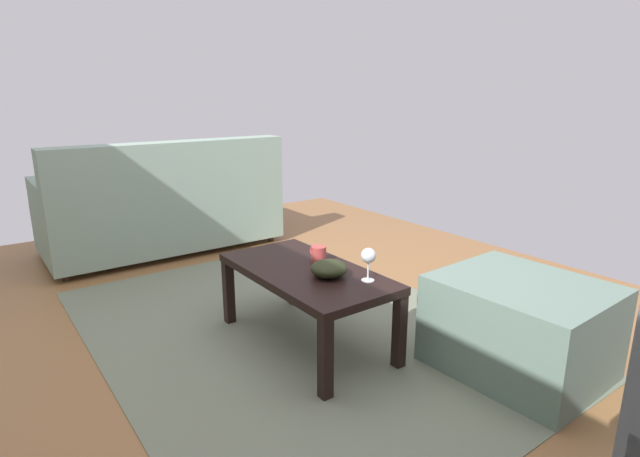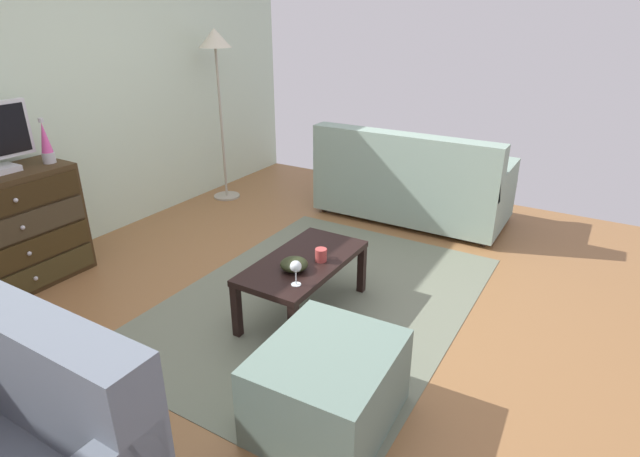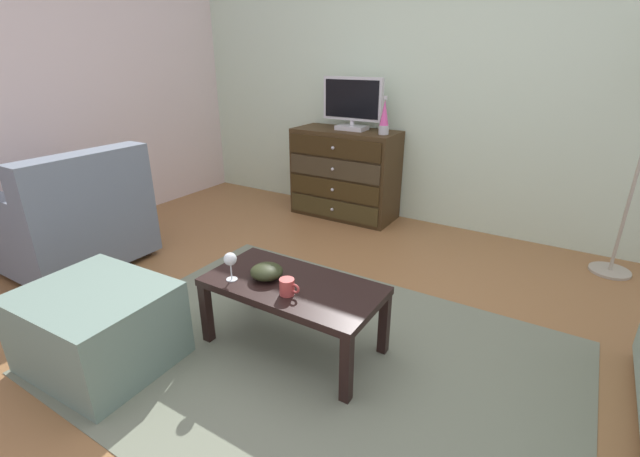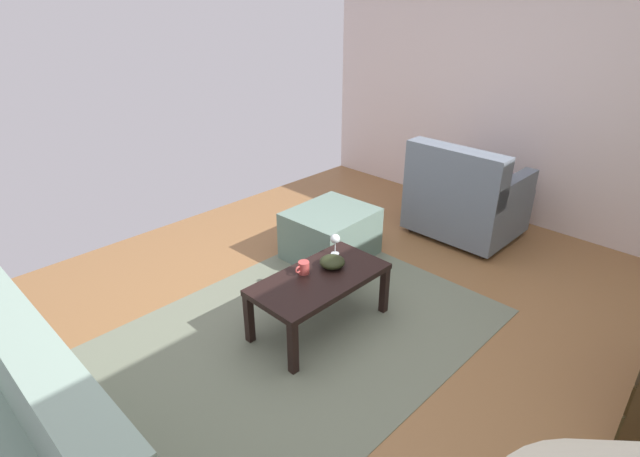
% 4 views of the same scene
% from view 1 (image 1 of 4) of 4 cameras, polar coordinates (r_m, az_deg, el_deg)
% --- Properties ---
extents(ground_plane, '(5.83, 4.79, 0.05)m').
position_cam_1_polar(ground_plane, '(2.53, -4.35, -14.69)').
color(ground_plane, olive).
extents(area_rug, '(2.60, 1.90, 0.01)m').
position_cam_1_polar(area_rug, '(2.76, -3.02, -11.29)').
color(area_rug, slate).
rests_on(area_rug, ground_plane).
extents(coffee_table, '(0.95, 0.48, 0.40)m').
position_cam_1_polar(coffee_table, '(2.49, -1.58, -5.75)').
color(coffee_table, black).
rests_on(coffee_table, ground_plane).
extents(wine_glass, '(0.07, 0.07, 0.16)m').
position_cam_1_polar(wine_glass, '(2.29, 5.53, -3.21)').
color(wine_glass, silver).
rests_on(wine_glass, coffee_table).
extents(mug, '(0.11, 0.08, 0.08)m').
position_cam_1_polar(mug, '(2.55, -0.18, -2.94)').
color(mug, '#B7423F').
rests_on(mug, coffee_table).
extents(bowl_decorative, '(0.18, 0.18, 0.08)m').
position_cam_1_polar(bowl_decorative, '(2.36, 1.03, -4.58)').
color(bowl_decorative, '#272D17').
rests_on(bowl_decorative, coffee_table).
extents(couch_large, '(0.85, 1.77, 0.89)m').
position_cam_1_polar(couch_large, '(4.18, -17.33, 2.20)').
color(couch_large, '#332319').
rests_on(couch_large, ground_plane).
extents(ottoman, '(0.72, 0.63, 0.43)m').
position_cam_1_polar(ottoman, '(2.48, 21.76, -10.31)').
color(ottoman, slate).
rests_on(ottoman, ground_plane).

